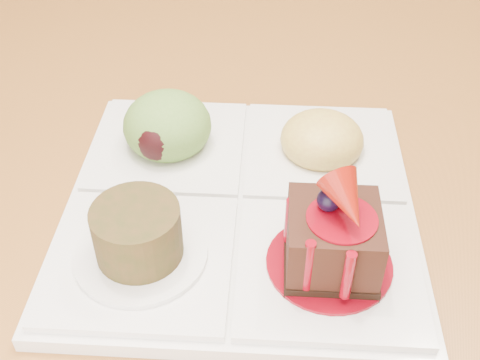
# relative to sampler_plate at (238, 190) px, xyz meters

# --- Properties ---
(ground) EXTENTS (6.00, 6.00, 0.00)m
(ground) POSITION_rel_sampler_plate_xyz_m (0.04, 0.61, -0.77)
(ground) COLOR brown
(sampler_plate) EXTENTS (0.32, 0.32, 0.10)m
(sampler_plate) POSITION_rel_sampler_plate_xyz_m (0.00, 0.00, 0.00)
(sampler_plate) COLOR silver
(sampler_plate) RESTS_ON dining_table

